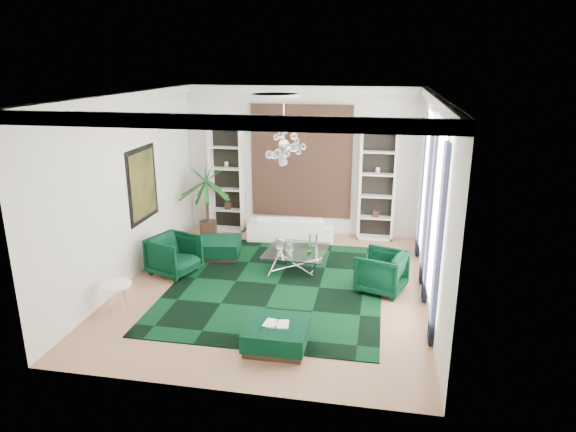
% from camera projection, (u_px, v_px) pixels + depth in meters
% --- Properties ---
extents(floor, '(6.00, 7.00, 0.02)m').
position_uv_depth(floor, '(274.00, 286.00, 10.43)').
color(floor, tan).
rests_on(floor, ground).
extents(ceiling, '(6.00, 7.00, 0.02)m').
position_uv_depth(ceiling, '(272.00, 94.00, 9.31)').
color(ceiling, white).
rests_on(ceiling, ground).
extents(wall_back, '(6.00, 0.02, 3.80)m').
position_uv_depth(wall_back, '(301.00, 161.00, 13.17)').
color(wall_back, silver).
rests_on(wall_back, ground).
extents(wall_front, '(6.00, 0.02, 3.80)m').
position_uv_depth(wall_front, '(215.00, 264.00, 6.57)').
color(wall_front, silver).
rests_on(wall_front, ground).
extents(wall_left, '(0.02, 7.00, 3.80)m').
position_uv_depth(wall_left, '(128.00, 189.00, 10.40)').
color(wall_left, silver).
rests_on(wall_left, ground).
extents(wall_right, '(0.02, 7.00, 3.80)m').
position_uv_depth(wall_right, '(434.00, 203.00, 9.35)').
color(wall_right, silver).
rests_on(wall_right, ground).
extents(crown_molding, '(6.00, 7.00, 0.18)m').
position_uv_depth(crown_molding, '(272.00, 100.00, 9.35)').
color(crown_molding, white).
rests_on(crown_molding, ceiling).
extents(ceiling_medallion, '(0.90, 0.90, 0.05)m').
position_uv_depth(ceiling_medallion, '(275.00, 95.00, 9.61)').
color(ceiling_medallion, white).
rests_on(ceiling_medallion, ceiling).
extents(tapestry, '(2.50, 0.06, 2.80)m').
position_uv_depth(tapestry, '(301.00, 162.00, 13.13)').
color(tapestry, black).
rests_on(tapestry, wall_back).
extents(shelving_left, '(0.90, 0.38, 2.80)m').
position_uv_depth(shelving_left, '(227.00, 179.00, 13.47)').
color(shelving_left, white).
rests_on(shelving_left, floor).
extents(shelving_right, '(0.90, 0.38, 2.80)m').
position_uv_depth(shelving_right, '(377.00, 185.00, 12.79)').
color(shelving_right, white).
rests_on(shelving_right, floor).
extents(painting, '(0.04, 1.30, 1.60)m').
position_uv_depth(painting, '(143.00, 184.00, 10.97)').
color(painting, black).
rests_on(painting, wall_left).
extents(window_near, '(0.03, 1.10, 2.90)m').
position_uv_depth(window_near, '(437.00, 218.00, 8.51)').
color(window_near, white).
rests_on(window_near, wall_right).
extents(curtain_near_a, '(0.07, 0.30, 3.25)m').
position_uv_depth(curtain_near_a, '(438.00, 248.00, 7.85)').
color(curtain_near_a, black).
rests_on(curtain_near_a, floor).
extents(curtain_near_b, '(0.07, 0.30, 3.25)m').
position_uv_depth(curtain_near_b, '(430.00, 218.00, 9.32)').
color(curtain_near_b, black).
rests_on(curtain_near_b, floor).
extents(window_far, '(0.03, 1.10, 2.90)m').
position_uv_depth(window_far, '(427.00, 184.00, 10.76)').
color(window_far, white).
rests_on(window_far, wall_right).
extents(curtain_far_a, '(0.07, 0.30, 3.25)m').
position_uv_depth(curtain_far_a, '(427.00, 206.00, 10.11)').
color(curtain_far_a, black).
rests_on(curtain_far_a, floor).
extents(curtain_far_b, '(0.07, 0.30, 3.25)m').
position_uv_depth(curtain_far_b, '(422.00, 187.00, 11.57)').
color(curtain_far_b, black).
rests_on(curtain_far_b, floor).
extents(rug, '(4.20, 5.00, 0.02)m').
position_uv_depth(rug, '(277.00, 285.00, 10.47)').
color(rug, black).
rests_on(rug, floor).
extents(sofa, '(2.25, 1.08, 0.63)m').
position_uv_depth(sofa, '(291.00, 227.00, 13.10)').
color(sofa, white).
rests_on(sofa, floor).
extents(armchair_left, '(1.16, 1.15, 0.83)m').
position_uv_depth(armchair_left, '(174.00, 255.00, 10.94)').
color(armchair_left, black).
rests_on(armchair_left, floor).
extents(armchair_right, '(1.11, 1.10, 0.81)m').
position_uv_depth(armchair_right, '(382.00, 272.00, 10.11)').
color(armchair_right, black).
rests_on(armchair_right, floor).
extents(coffee_table, '(1.37, 1.37, 0.44)m').
position_uv_depth(coffee_table, '(296.00, 260.00, 11.21)').
color(coffee_table, white).
rests_on(coffee_table, floor).
extents(ottoman_side, '(1.07, 1.07, 0.42)m').
position_uv_depth(ottoman_side, '(219.00, 248.00, 11.92)').
color(ottoman_side, black).
rests_on(ottoman_side, floor).
extents(ottoman_front, '(0.98, 0.98, 0.39)m').
position_uv_depth(ottoman_front, '(277.00, 335.00, 8.19)').
color(ottoman_front, black).
rests_on(ottoman_front, floor).
extents(book, '(0.41, 0.27, 0.03)m').
position_uv_depth(book, '(277.00, 323.00, 8.13)').
color(book, white).
rests_on(book, ottoman_front).
extents(side_table, '(0.64, 0.64, 0.54)m').
position_uv_depth(side_table, '(117.00, 299.00, 9.28)').
color(side_table, white).
rests_on(side_table, floor).
extents(palm, '(1.68, 1.68, 2.41)m').
position_uv_depth(palm, '(207.00, 191.00, 13.02)').
color(palm, '#17511A').
rests_on(palm, floor).
extents(chandelier, '(0.91, 0.91, 0.78)m').
position_uv_depth(chandelier, '(284.00, 145.00, 9.77)').
color(chandelier, white).
rests_on(chandelier, ceiling).
extents(table_plant, '(0.16, 0.15, 0.23)m').
position_uv_depth(table_plant, '(310.00, 250.00, 10.80)').
color(table_plant, '#17511A').
rests_on(table_plant, coffee_table).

